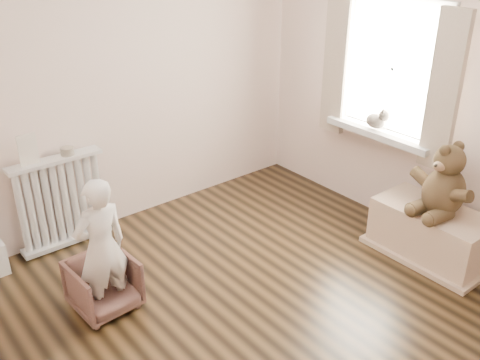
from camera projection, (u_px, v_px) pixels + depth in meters
floor at (261, 299)px, 4.10m from camera, size 3.60×3.60×0.01m
back_wall at (133, 83)px, 4.79m from camera, size 3.60×0.02×2.60m
right_wall at (424, 92)px, 4.55m from camera, size 0.02×3.60×2.60m
window at (394, 69)px, 4.67m from camera, size 0.03×0.90×1.10m
window_sill at (380, 133)px, 4.87m from camera, size 0.22×1.10×0.06m
curtain_left at (444, 92)px, 4.23m from camera, size 0.06×0.26×1.30m
curtain_right at (336, 65)px, 5.03m from camera, size 0.06×0.26×1.30m
radiator at (62, 206)px, 4.63m from camera, size 0.79×0.15×0.84m
paper_doll at (28, 150)px, 4.27m from camera, size 0.16×0.01×0.26m
tin_a at (67, 151)px, 4.49m from camera, size 0.11×0.11×0.07m
armchair at (104, 285)px, 3.92m from camera, size 0.47×0.48×0.41m
child at (101, 248)px, 3.74m from camera, size 0.40×0.28×1.07m
toy_bench at (430, 235)px, 4.56m from camera, size 0.50×0.95×0.45m
teddy_bear at (444, 189)px, 4.30m from camera, size 0.54×0.44×0.61m
plush_cat at (376, 118)px, 4.85m from camera, size 0.17×0.26×0.21m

